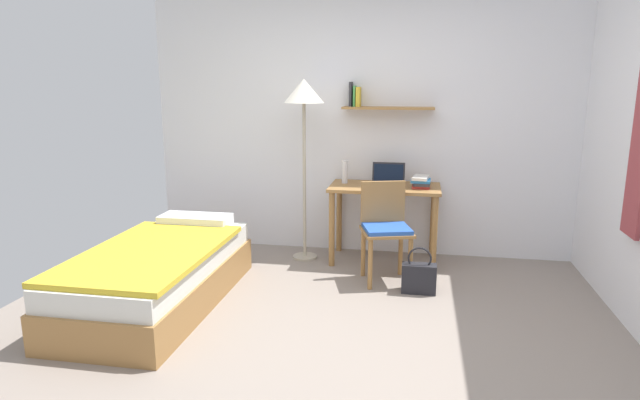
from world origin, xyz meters
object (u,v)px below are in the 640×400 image
object	(u,v)px
handbag	(419,277)
water_bottle	(345,172)
desk_chair	(385,226)
laptop	(388,180)
book_stack	(421,182)
bed	(159,275)
desk	(384,200)
standing_lamp	(304,102)

from	to	relation	value
handbag	water_bottle	bearing A→B (deg)	131.34
desk_chair	water_bottle	world-z (taller)	water_bottle
laptop	handbag	xyz separation A→B (m)	(0.32, -0.81, -0.67)
laptop	book_stack	xyz separation A→B (m)	(0.31, -0.07, 0.00)
bed	desk	size ratio (longest dim) A/B	1.82
standing_lamp	handbag	xyz separation A→B (m)	(1.12, -0.71, -1.39)
desk_chair	book_stack	world-z (taller)	desk_chair
standing_lamp	handbag	distance (m)	1.92
desk	book_stack	bearing A→B (deg)	-5.18
book_stack	desk_chair	bearing A→B (deg)	-121.26
handbag	book_stack	bearing A→B (deg)	90.69
desk_chair	handbag	size ratio (longest dim) A/B	2.19
laptop	handbag	size ratio (longest dim) A/B	0.80
laptop	bed	bearing A→B (deg)	-140.12
bed	book_stack	world-z (taller)	book_stack
standing_lamp	laptop	xyz separation A→B (m)	(0.80, 0.10, -0.73)
desk	book_stack	xyz separation A→B (m)	(0.34, -0.03, 0.20)
book_stack	desk	bearing A→B (deg)	174.82
desk_chair	handbag	world-z (taller)	desk_chair
standing_lamp	book_stack	world-z (taller)	standing_lamp
water_bottle	handbag	bearing A→B (deg)	-48.66
laptop	handbag	world-z (taller)	laptop
desk_chair	book_stack	distance (m)	0.64
desk	book_stack	world-z (taller)	book_stack
bed	standing_lamp	size ratio (longest dim) A/B	1.09
standing_lamp	book_stack	distance (m)	1.33
book_stack	handbag	distance (m)	1.00
desk_chair	standing_lamp	size ratio (longest dim) A/B	0.50
bed	laptop	bearing A→B (deg)	39.88
bed	handbag	world-z (taller)	bed
desk_chair	laptop	distance (m)	0.63
desk	laptop	size ratio (longest dim) A/B	3.30
bed	laptop	size ratio (longest dim) A/B	6.00
bed	water_bottle	size ratio (longest dim) A/B	8.52
water_bottle	book_stack	size ratio (longest dim) A/B	0.88
water_bottle	book_stack	bearing A→B (deg)	-8.30
standing_lamp	water_bottle	size ratio (longest dim) A/B	7.84
desk	handbag	size ratio (longest dim) A/B	2.64
desk_chair	book_stack	size ratio (longest dim) A/B	3.43
desk_chair	handbag	bearing A→B (deg)	-40.31
desk	water_bottle	xyz separation A→B (m)	(-0.40, 0.08, 0.25)
book_stack	handbag	size ratio (longest dim) A/B	0.64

